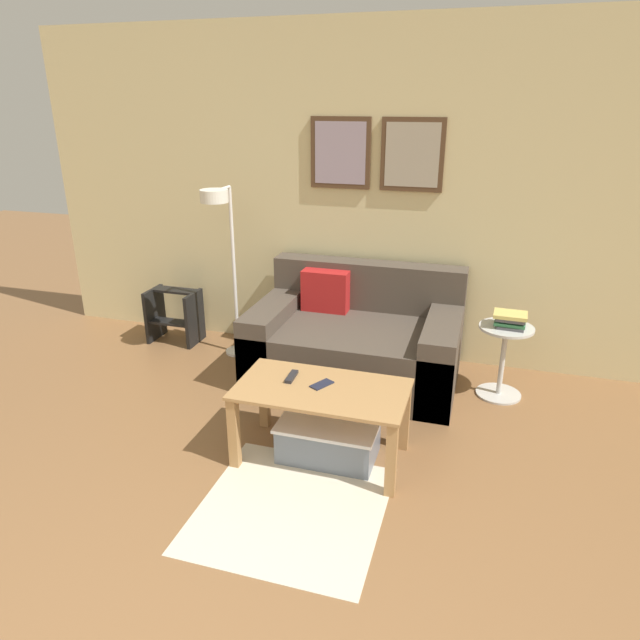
% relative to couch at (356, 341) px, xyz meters
% --- Properties ---
extents(wall_back, '(5.60, 0.09, 2.55)m').
position_rel_couch_xyz_m(wall_back, '(-0.05, 0.52, 1.00)').
color(wall_back, beige).
rests_on(wall_back, ground_plane).
extents(area_rug, '(0.94, 0.97, 0.01)m').
position_rel_couch_xyz_m(area_rug, '(0.04, -1.59, -0.28)').
color(area_rug, beige).
rests_on(area_rug, ground_plane).
extents(couch, '(1.51, 0.99, 0.81)m').
position_rel_couch_xyz_m(couch, '(0.00, 0.00, 0.00)').
color(couch, '#4C4238').
rests_on(couch, ground_plane).
extents(coffee_table, '(0.98, 0.54, 0.46)m').
position_rel_couch_xyz_m(coffee_table, '(0.06, -1.10, 0.09)').
color(coffee_table, '#AD7F4C').
rests_on(coffee_table, ground_plane).
extents(storage_bin, '(0.58, 0.36, 0.23)m').
position_rel_couch_xyz_m(storage_bin, '(0.09, -1.09, -0.17)').
color(storage_bin, slate).
rests_on(storage_bin, ground_plane).
extents(floor_lamp, '(0.21, 0.46, 1.39)m').
position_rel_couch_xyz_m(floor_lamp, '(-1.04, -0.04, 0.74)').
color(floor_lamp, white).
rests_on(floor_lamp, ground_plane).
extents(side_table, '(0.37, 0.37, 0.53)m').
position_rel_couch_xyz_m(side_table, '(1.06, -0.01, 0.04)').
color(side_table, silver).
rests_on(side_table, ground_plane).
extents(book_stack, '(0.23, 0.20, 0.10)m').
position_rel_couch_xyz_m(book_stack, '(1.08, -0.01, 0.30)').
color(book_stack, '#4C4C51').
rests_on(book_stack, side_table).
extents(remote_control, '(0.05, 0.15, 0.02)m').
position_rel_couch_xyz_m(remote_control, '(-0.15, -1.04, 0.19)').
color(remote_control, '#232328').
rests_on(remote_control, coffee_table).
extents(cell_phone, '(0.13, 0.15, 0.01)m').
position_rel_couch_xyz_m(cell_phone, '(0.05, -1.07, 0.18)').
color(cell_phone, '#1E2338').
rests_on(cell_phone, coffee_table).
extents(step_stool, '(0.42, 0.29, 0.46)m').
position_rel_couch_xyz_m(step_stool, '(-1.67, 0.20, -0.04)').
color(step_stool, black).
rests_on(step_stool, ground_plane).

